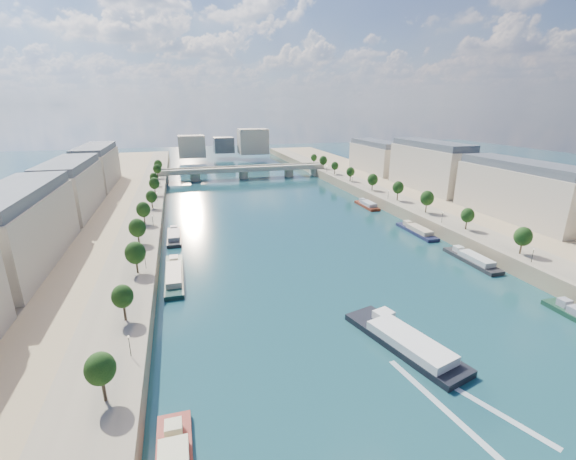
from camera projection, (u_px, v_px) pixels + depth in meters
ground at (297, 235)px, 147.49m from camera, size 700.00×700.00×0.00m
quay_left at (91, 247)px, 128.14m from camera, size 44.00×520.00×5.00m
quay_right at (457, 215)px, 165.28m from camera, size 44.00×520.00×5.00m
pave_left at (138, 236)px, 131.22m from camera, size 14.00×520.00×0.10m
pave_right at (428, 212)px, 160.62m from camera, size 14.00×520.00×0.10m
trees_left at (143, 219)px, 131.89m from camera, size 4.80×268.80×8.26m
trees_right at (411, 194)px, 167.58m from camera, size 4.80×268.80×8.26m
lamps_left at (149, 236)px, 122.38m from camera, size 0.36×200.36×4.28m
lamps_right at (412, 203)px, 163.19m from camera, size 0.36×200.36×4.28m
buildings_left at (50, 201)px, 131.45m from camera, size 16.00×226.00×23.20m
buildings_right at (468, 177)px, 175.30m from camera, size 16.00×226.00×23.20m
skyline at (229, 143)px, 344.67m from camera, size 79.00×42.00×22.00m
bridge at (243, 171)px, 260.06m from camera, size 112.00×12.00×8.15m
tour_barge at (404, 342)px, 79.33m from camera, size 15.19×29.28×3.82m
wake at (458, 403)px, 64.47m from camera, size 14.36×25.90×0.04m
moored_barges_left at (174, 331)px, 83.48m from camera, size 5.00×156.42×3.60m
moored_barges_right at (482, 265)px, 118.04m from camera, size 5.00×168.29×3.60m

